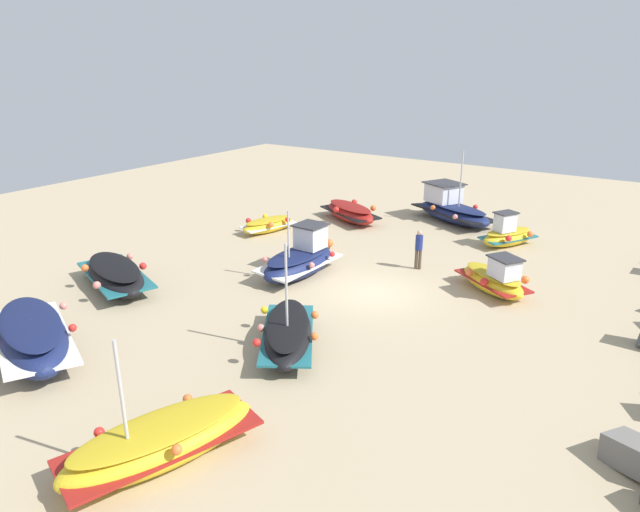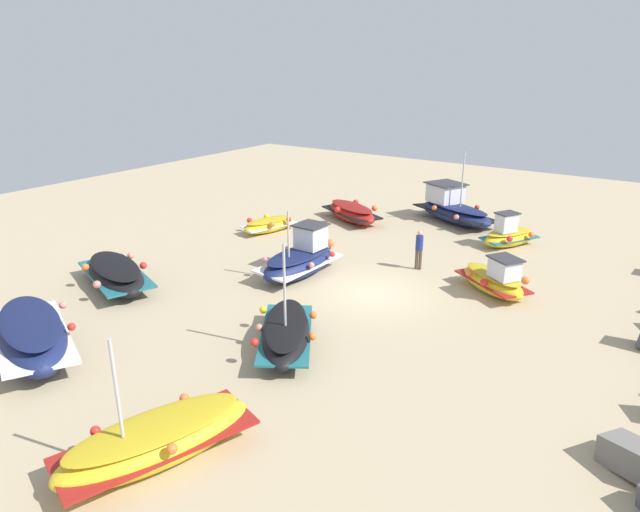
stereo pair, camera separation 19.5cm
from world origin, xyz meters
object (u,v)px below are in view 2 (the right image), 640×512
Objects in this scene: fishing_boat_6 at (454,209)px; fishing_boat_4 at (286,333)px; fishing_boat_8 at (32,335)px; mooring_buoy_0 at (330,243)px; fishing_boat_7 at (494,279)px; fishing_boat_9 at (509,235)px; fishing_boat_0 at (157,440)px; fishing_boat_2 at (116,274)px; fishing_boat_5 at (269,225)px; fishing_boat_3 at (351,212)px; person_walking at (419,247)px; fishing_boat_1 at (300,259)px.

fishing_boat_4 is at bearing 120.44° from fishing_boat_6.
fishing_boat_8 is 10.90× the size of mooring_buoy_0.
fishing_boat_7 is 6.30m from fishing_boat_9.
fishing_boat_4 is 9.83m from mooring_buoy_0.
fishing_boat_7 is at bearing 84.41° from mooring_buoy_0.
fishing_boat_0 is at bearing -69.82° from fishing_boat_7.
fishing_boat_2 is 9.38m from fishing_boat_5.
fishing_boat_8 is at bearing -64.23° from fishing_boat_3.
fishing_boat_5 is 0.60× the size of fishing_boat_8.
fishing_boat_2 is 1.14× the size of fishing_boat_4.
fishing_boat_6 reaches higher than mooring_buoy_0.
mooring_buoy_0 is at bearing -152.41° from fishing_boat_7.
fishing_boat_0 is 17.93m from fishing_boat_5.
fishing_boat_5 is at bearing -94.20° from fishing_boat_3.
person_walking is (-8.80, 0.50, 0.53)m from fishing_boat_4.
fishing_boat_1 is at bearing 38.74° from fishing_boat_0.
fishing_boat_3 is 4.94m from fishing_boat_5.
fishing_boat_0 reaches higher than fishing_boat_9.
fishing_boat_2 is at bearing -27.33° from mooring_buoy_0.
fishing_boat_1 reaches higher than fishing_boat_3.
fishing_boat_9 is (-14.25, 2.79, 0.06)m from fishing_boat_4.
mooring_buoy_0 is (4.82, 1.73, -0.21)m from fishing_boat_3.
fishing_boat_9 is at bearing -91.66° from fishing_boat_8.
person_walking reaches higher than fishing_boat_3.
fishing_boat_4 is 7.82m from fishing_boat_8.
fishing_boat_6 reaches higher than fishing_boat_2.
person_walking is at bearing -116.01° from fishing_boat_2.
fishing_boat_0 is 15.61m from mooring_buoy_0.
person_walking is (-13.64, 6.63, 0.33)m from fishing_boat_8.
fishing_boat_3 is 0.81× the size of fishing_boat_8.
fishing_boat_9 is (-0.54, 8.71, 0.04)m from fishing_boat_3.
fishing_boat_7 is at bearing -127.35° from fishing_boat_2.
fishing_boat_1 reaches higher than mooring_buoy_0.
fishing_boat_5 is at bearing -57.46° from fishing_boat_8.
fishing_boat_3 is at bearing 37.29° from fishing_boat_0.
fishing_boat_2 is at bearing -75.25° from fishing_boat_3.
fishing_boat_6 is 11.13× the size of mooring_buoy_0.
fishing_boat_1 reaches higher than fishing_boat_8.
fishing_boat_1 is at bearing -46.54° from fishing_boat_3.
fishing_boat_4 is at bearing -83.49° from fishing_boat_7.
fishing_boat_5 is at bearing -38.21° from fishing_boat_9.
fishing_boat_5 is 14.49m from fishing_boat_8.
fishing_boat_1 is at bearing -114.84° from fishing_boat_2.
fishing_boat_9 reaches higher than mooring_buoy_0.
fishing_boat_6 is 3.17× the size of person_walking.
fishing_boat_7 is at bearing -104.87° from fishing_boat_8.
fishing_boat_1 is 3.64m from mooring_buoy_0.
fishing_boat_9 reaches higher than fishing_boat_8.
fishing_boat_8 is at bearing 103.64° from fishing_boat_6.
fishing_boat_9 is at bearing 134.81° from fishing_boat_7.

